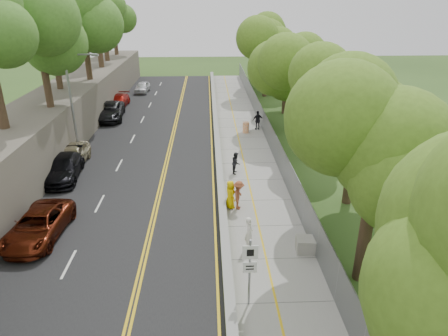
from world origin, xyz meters
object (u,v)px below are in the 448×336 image
object	(u,v)px
construction_barrel	(246,128)
painter_0	(230,195)
signpost	(250,266)
concrete_block	(307,245)
person_far	(258,120)
streetlight	(74,99)
car_2	(39,225)

from	to	relation	value
construction_barrel	painter_0	size ratio (longest dim) A/B	0.56
signpost	concrete_block	world-z (taller)	signpost
construction_barrel	person_far	world-z (taller)	person_far
streetlight	signpost	xyz separation A→B (m)	(11.51, -17.02, -2.68)
signpost	person_far	xyz separation A→B (m)	(3.15, 23.21, -1.01)
signpost	construction_barrel	xyz separation A→B (m)	(1.95, 22.33, -1.42)
streetlight	construction_barrel	size ratio (longest dim) A/B	8.20
signpost	car_2	xyz separation A→B (m)	(-10.44, 5.43, -1.21)
car_2	person_far	distance (m)	22.38
car_2	construction_barrel	bearing A→B (deg)	56.78
painter_0	person_far	xyz separation A→B (m)	(3.45, 15.04, 0.03)
streetlight	signpost	distance (m)	20.72
signpost	painter_0	xyz separation A→B (m)	(-0.30, 8.17, -1.05)
streetlight	signpost	bearing A→B (deg)	-55.92
signpost	construction_barrel	distance (m)	22.46
construction_barrel	concrete_block	distance (m)	18.79
construction_barrel	person_far	distance (m)	1.55
streetlight	painter_0	world-z (taller)	streetlight
concrete_block	car_2	distance (m)	13.82
construction_barrel	person_far	xyz separation A→B (m)	(1.20, 0.88, 0.41)
streetlight	signpost	world-z (taller)	streetlight
streetlight	person_far	size ratio (longest dim) A/B	4.45
painter_0	person_far	world-z (taller)	person_far
streetlight	concrete_block	xyz separation A→B (m)	(14.76, -13.43, -4.23)
car_2	painter_0	size ratio (longest dim) A/B	2.96
construction_barrel	car_2	size ratio (longest dim) A/B	0.19
concrete_block	person_far	world-z (taller)	person_far
streetlight	painter_0	xyz separation A→B (m)	(11.21, -8.84, -3.72)
streetlight	construction_barrel	bearing A→B (deg)	21.53
signpost	concrete_block	size ratio (longest dim) A/B	2.88
construction_barrel	painter_0	bearing A→B (deg)	-99.03
streetlight	person_far	distance (m)	16.34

